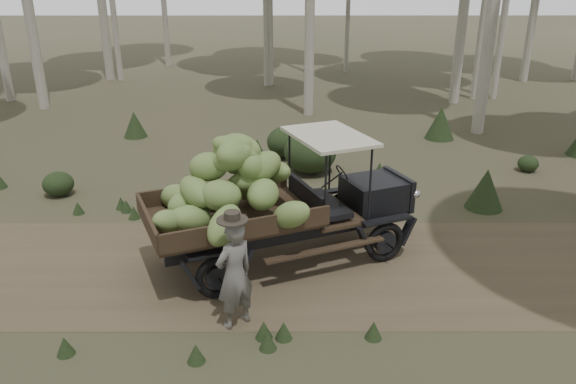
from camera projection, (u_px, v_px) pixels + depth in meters
name	position (u px, v px, depth m)	size (l,w,h in m)	color
ground	(245.00, 268.00, 10.60)	(120.00, 120.00, 0.00)	#473D2B
dirt_track	(245.00, 268.00, 10.60)	(70.00, 4.00, 0.01)	brown
banana_truck	(257.00, 191.00, 10.18)	(5.44, 3.72, 2.70)	black
farmer	(234.00, 273.00, 8.60)	(0.78, 0.76, 1.96)	#5C5A54
undergrowth	(107.00, 294.00, 8.83)	(23.21, 19.64, 1.25)	#233319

